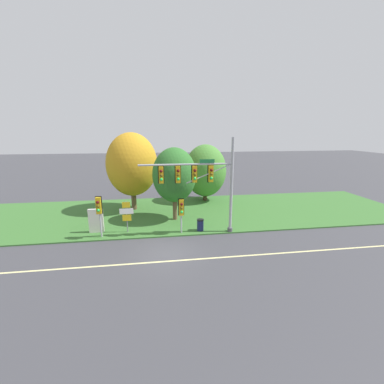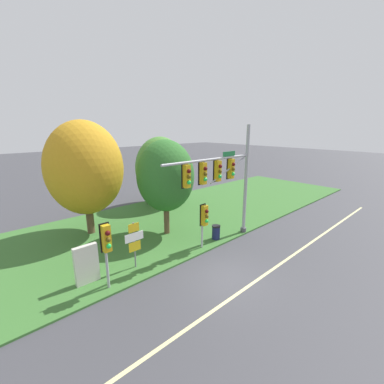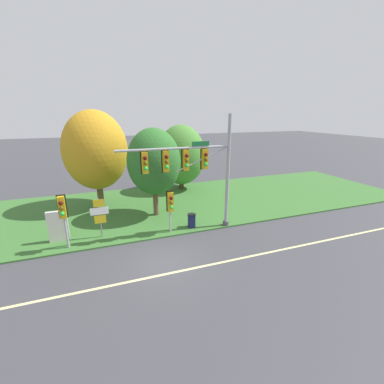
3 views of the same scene
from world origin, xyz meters
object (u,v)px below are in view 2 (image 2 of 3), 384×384
at_px(route_sign_post, 134,240).
at_px(tree_behind_signpost, 161,168).
at_px(trash_bin, 216,232).
at_px(info_kiosk, 87,265).
at_px(pedestrian_signal_further_along, 106,242).
at_px(traffic_signal_mast, 224,176).
at_px(tree_nearest_road, 85,168).
at_px(tree_left_of_mast, 166,176).
at_px(pedestrian_signal_near_kerb, 204,218).

bearing_deg(route_sign_post, tree_behind_signpost, 47.11).
bearing_deg(trash_bin, info_kiosk, 174.18).
bearing_deg(pedestrian_signal_further_along, trash_bin, 2.74).
distance_m(traffic_signal_mast, info_kiosk, 8.88).
relative_size(info_kiosk, trash_bin, 2.04).
height_order(traffic_signal_mast, trash_bin, traffic_signal_mast).
height_order(tree_behind_signpost, info_kiosk, tree_behind_signpost).
bearing_deg(tree_nearest_road, tree_left_of_mast, -43.40).
xyz_separation_m(traffic_signal_mast, route_sign_post, (-5.72, 1.03, -2.77)).
bearing_deg(tree_nearest_road, route_sign_post, -90.84).
xyz_separation_m(pedestrian_signal_further_along, tree_behind_signpost, (9.73, 9.36, 1.10)).
relative_size(traffic_signal_mast, tree_left_of_mast, 1.14).
relative_size(traffic_signal_mast, pedestrian_signal_further_along, 2.31).
bearing_deg(tree_behind_signpost, tree_nearest_road, -163.11).
bearing_deg(pedestrian_signal_further_along, tree_nearest_road, 74.55).
relative_size(pedestrian_signal_further_along, trash_bin, 3.42).
bearing_deg(route_sign_post, pedestrian_signal_further_along, -154.68).
xyz_separation_m(info_kiosk, trash_bin, (8.12, -0.83, -0.47)).
relative_size(pedestrian_signal_further_along, tree_left_of_mast, 0.49).
height_order(pedestrian_signal_near_kerb, pedestrian_signal_further_along, pedestrian_signal_further_along).
bearing_deg(tree_nearest_road, pedestrian_signal_near_kerb, -59.83).
height_order(pedestrian_signal_near_kerb, tree_left_of_mast, tree_left_of_mast).
bearing_deg(pedestrian_signal_further_along, route_sign_post, 25.32).
distance_m(traffic_signal_mast, tree_behind_signpost, 9.80).
distance_m(tree_nearest_road, tree_left_of_mast, 5.34).
relative_size(pedestrian_signal_near_kerb, tree_left_of_mast, 0.43).
xyz_separation_m(traffic_signal_mast, info_kiosk, (-8.11, 1.35, -3.36)).
relative_size(route_sign_post, trash_bin, 2.69).
bearing_deg(pedestrian_signal_further_along, tree_behind_signpost, 43.90).
relative_size(traffic_signal_mast, route_sign_post, 2.94).
relative_size(traffic_signal_mast, info_kiosk, 3.87).
distance_m(route_sign_post, trash_bin, 5.85).
bearing_deg(tree_left_of_mast, pedestrian_signal_further_along, -149.99).
height_order(pedestrian_signal_near_kerb, tree_behind_signpost, tree_behind_signpost).
bearing_deg(traffic_signal_mast, route_sign_post, 169.79).
xyz_separation_m(tree_left_of_mast, info_kiosk, (-6.34, -2.16, -3.09)).
relative_size(tree_nearest_road, trash_bin, 8.23).
height_order(pedestrian_signal_further_along, tree_left_of_mast, tree_left_of_mast).
height_order(pedestrian_signal_further_along, tree_behind_signpost, tree_behind_signpost).
xyz_separation_m(route_sign_post, info_kiosk, (-2.39, 0.32, -0.59)).
bearing_deg(tree_left_of_mast, pedestrian_signal_near_kerb, -86.05).
distance_m(tree_behind_signpost, info_kiosk, 13.36).
height_order(tree_nearest_road, trash_bin, tree_nearest_road).
bearing_deg(pedestrian_signal_near_kerb, tree_left_of_mast, 93.95).
xyz_separation_m(tree_nearest_road, tree_behind_signpost, (7.80, 2.37, -1.13)).
distance_m(pedestrian_signal_near_kerb, route_sign_post, 4.31).
relative_size(pedestrian_signal_further_along, tree_behind_signpost, 0.50).
xyz_separation_m(traffic_signal_mast, tree_behind_signpost, (2.17, 9.52, -0.89)).
bearing_deg(tree_nearest_road, trash_bin, -49.63).
xyz_separation_m(pedestrian_signal_further_along, info_kiosk, (-0.55, 1.19, -1.37)).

